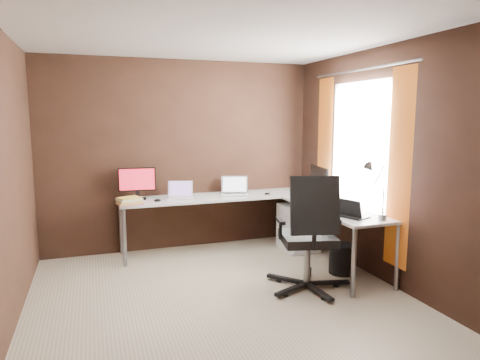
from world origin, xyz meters
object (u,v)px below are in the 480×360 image
Objects in this scene: office_chair at (308,256)px; wastebasket at (342,259)px; monitor_right at (319,181)px; laptop_silver at (235,191)px; monitor_left at (137,181)px; book_stack at (129,201)px; laptop_white at (180,194)px; desk_lamp at (375,183)px; laptop_black_small at (351,213)px; drawer_pedestal at (298,228)px; laptop_black_big at (307,199)px.

wastebasket is (0.59, 0.29, -0.19)m from office_chair.
monitor_right is 1.23× the size of laptop_silver.
monitor_left is at bearing -165.08° from laptop_silver.
laptop_silver reaches higher than book_stack.
desk_lamp is at bearing -31.95° from laptop_white.
desk_lamp is at bearing -34.52° from book_stack.
monitor_left is at bearing -174.97° from laptop_white.
monitor_left reaches higher than laptop_black_small.
monitor_left is at bearing 27.06° from laptop_black_small.
laptop_black_small is at bearing -35.91° from monitor_left.
office_chair is (-0.52, -1.24, 0.05)m from drawer_pedestal.
laptop_black_big is at bearing 112.09° from desk_lamp.
monitor_right is 0.31m from laptop_black_big.
laptop_black_big is 0.95m from office_chair.
office_chair is (-0.64, 0.17, -0.75)m from desk_lamp.
laptop_silver is 1.70m from office_chair.
monitor_right is at bearing -13.36° from book_stack.
monitor_left is at bearing 67.84° from book_stack.
laptop_silver is at bearing 153.87° from drawer_pedestal.
office_chair is at bearing 171.47° from desk_lamp.
laptop_white is at bearing 140.11° from wastebasket.
laptop_white is 0.86× the size of laptop_silver.
wastebasket is at bearing -121.73° from laptop_black_big.
monitor_right is 0.88× the size of desk_lamp.
laptop_black_big is at bearing -16.37° from laptop_white.
desk_lamp is at bearing -35.93° from monitor_left.
laptop_black_small is at bearing 10.62° from office_chair.
laptop_white is 0.74m from laptop_silver.
monitor_left is 1.37× the size of wastebasket.
laptop_black_big is 0.40× the size of office_chair.
laptop_black_big is 0.78m from laptop_black_small.
office_chair is (0.25, -1.62, -0.43)m from laptop_silver.
office_chair is at bearing -42.73° from laptop_white.
book_stack is at bearing -146.12° from laptop_white.
desk_lamp is (0.04, -1.03, 0.13)m from monitor_right.
desk_lamp reaches higher than laptop_black_big.
book_stack is at bearing 153.63° from wastebasket.
monitor_right is 1.55× the size of wastebasket.
wastebasket is (0.84, -1.33, -0.61)m from laptop_silver.
laptop_black_big is 0.83× the size of desk_lamp.
drawer_pedestal is 1.24× the size of laptop_black_big.
monitor_right is at bearing 98.82° from desk_lamp.
monitor_right reaches higher than drawer_pedestal.
laptop_white is 2.43m from desk_lamp.
monitor_right is 1.22m from office_chair.
monitor_left is at bearing 146.00° from wastebasket.
laptop_silver is at bearing 56.08° from monitor_right.
office_chair is at bearing -153.91° from wastebasket.
monitor_left is at bearing 167.18° from drawer_pedestal.
drawer_pedestal is at bearing 2.09° from laptop_white.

